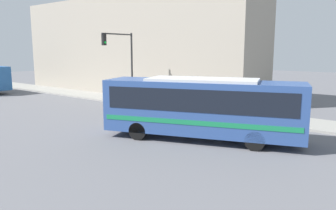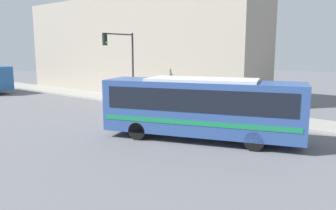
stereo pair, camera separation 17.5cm
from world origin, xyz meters
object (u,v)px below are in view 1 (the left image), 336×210
Objects in this scene: city_bus at (202,105)px; fire_hydrant at (190,106)px; parking_meter at (147,94)px; traffic_light_pole at (123,56)px.

fire_hydrant is (5.83, 4.66, -1.31)m from city_bus.
city_bus is 13.60× the size of fire_hydrant.
city_bus is at bearing -141.37° from fire_hydrant.
fire_hydrant is 4.37m from parking_meter.
traffic_light_pole is 4.48× the size of parking_meter.
traffic_light_pole is 3.70m from parking_meter.
city_bus is at bearing -114.52° from traffic_light_pole.
city_bus is 7.87× the size of parking_meter.
parking_meter is (0.91, -1.79, -3.10)m from traffic_light_pole.
parking_meter is (0.00, 4.34, 0.51)m from fire_hydrant.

